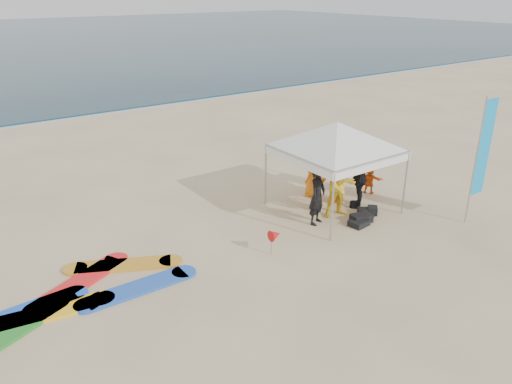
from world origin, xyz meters
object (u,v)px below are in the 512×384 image
object	(u,v)px
person_black_b	(359,177)
surfboard_spread	(75,296)
person_seated	(369,180)
marker_pennant	(275,235)
person_yellow	(341,186)
person_orange_b	(314,171)
person_black_a	(317,196)
person_orange_a	(335,173)
feather_flag	(483,150)
canopy_tent	(338,122)

from	to	relation	value
person_black_b	surfboard_spread	world-z (taller)	person_black_b
surfboard_spread	person_seated	bearing A→B (deg)	2.42
surfboard_spread	marker_pennant	bearing A→B (deg)	-11.67
person_yellow	surfboard_spread	size ratio (longest dim) A/B	0.38
person_orange_b	person_black_a	bearing A→B (deg)	23.36
person_yellow	marker_pennant	distance (m)	2.88
person_yellow	person_black_b	world-z (taller)	person_black_b
person_yellow	person_orange_a	bearing A→B (deg)	69.42
person_seated	feather_flag	world-z (taller)	feather_flag
canopy_tent	surfboard_spread	world-z (taller)	canopy_tent
person_black_a	person_orange_b	distance (m)	1.98
person_seated	person_black_a	bearing A→B (deg)	71.40
feather_flag	person_orange_a	bearing A→B (deg)	125.26
person_seated	marker_pennant	bearing A→B (deg)	73.91
person_seated	canopy_tent	size ratio (longest dim) A/B	0.22
person_black_a	surfboard_spread	distance (m)	6.48
canopy_tent	marker_pennant	size ratio (longest dim) A/B	6.14
canopy_tent	surfboard_spread	bearing A→B (deg)	-178.78
person_orange_b	person_yellow	bearing A→B (deg)	48.34
person_black_b	feather_flag	size ratio (longest dim) A/B	0.53
person_black_a	canopy_tent	xyz separation A→B (m)	(1.00, 0.42, 1.77)
person_seated	person_black_b	bearing A→B (deg)	84.55
person_yellow	person_black_b	xyz separation A→B (m)	(0.87, 0.15, 0.02)
person_yellow	person_orange_a	world-z (taller)	person_orange_a
person_orange_a	person_orange_b	distance (m)	0.79
person_orange_b	feather_flag	world-z (taller)	feather_flag
feather_flag	marker_pennant	distance (m)	5.97
person_orange_a	surfboard_spread	bearing A→B (deg)	3.91
person_orange_a	marker_pennant	world-z (taller)	person_orange_a
person_orange_a	person_orange_b	size ratio (longest dim) A/B	1.19
person_orange_a	feather_flag	world-z (taller)	feather_flag
person_black_a	person_orange_a	xyz separation A→B (m)	(1.39, 0.78, 0.12)
person_seated	canopy_tent	distance (m)	2.78
person_yellow	surfboard_spread	world-z (taller)	person_yellow
feather_flag	person_black_a	bearing A→B (deg)	147.00
canopy_tent	feather_flag	bearing A→B (deg)	-46.69
person_black_a	marker_pennant	distance (m)	2.06
person_black_a	person_seated	distance (m)	2.87
surfboard_spread	person_yellow	bearing A→B (deg)	-2.19
person_black_a	person_black_b	size ratio (longest dim) A/B	0.88
person_seated	canopy_tent	world-z (taller)	canopy_tent
person_black_a	surfboard_spread	size ratio (longest dim) A/B	0.35
person_orange_b	surfboard_spread	distance (m)	7.82
person_black_a	surfboard_spread	world-z (taller)	person_black_a
feather_flag	marker_pennant	world-z (taller)	feather_flag
person_orange_b	person_seated	bearing A→B (deg)	121.77
person_black_b	person_black_a	bearing A→B (deg)	-37.22
person_black_b	person_seated	distance (m)	1.26
canopy_tent	feather_flag	distance (m)	3.83
person_black_a	person_orange_b	size ratio (longest dim) A/B	1.03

